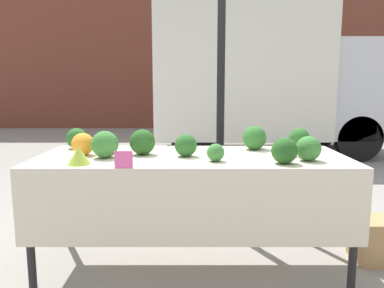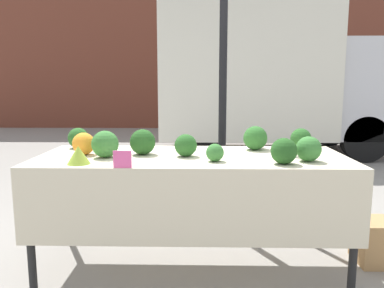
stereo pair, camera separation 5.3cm
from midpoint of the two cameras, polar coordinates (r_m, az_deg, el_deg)
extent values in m
plane|color=gray|center=(2.84, -0.57, -18.20)|extent=(40.00, 40.00, 0.00)
cube|color=brown|center=(11.88, -0.11, 17.11)|extent=(16.00, 0.60, 5.99)
cylinder|color=black|center=(3.34, 3.97, 10.12)|extent=(0.07, 0.07, 2.73)
cube|color=silver|center=(7.32, 6.79, 10.89)|extent=(3.02, 2.18, 2.41)
cube|color=silver|center=(7.84, 22.36, 7.69)|extent=(1.19, 2.01, 1.73)
cylinder|color=black|center=(7.03, 23.80, 0.76)|extent=(0.79, 0.22, 0.79)
cylinder|color=black|center=(8.68, 19.10, 2.43)|extent=(0.79, 0.22, 0.79)
cylinder|color=black|center=(6.43, 0.15, 0.83)|extent=(0.79, 0.22, 0.79)
cylinder|color=black|center=(8.20, 0.12, 2.58)|extent=(0.79, 0.22, 0.79)
cube|color=beige|center=(2.58, -0.59, -2.09)|extent=(2.11, 0.83, 0.03)
cube|color=beige|center=(2.24, -0.70, -10.13)|extent=(2.11, 0.01, 0.45)
cylinder|color=black|center=(2.56, -24.07, -12.45)|extent=(0.05, 0.05, 0.79)
cylinder|color=black|center=(2.54, 22.95, -12.57)|extent=(0.05, 0.05, 0.79)
cylinder|color=black|center=(3.19, -18.84, -7.98)|extent=(0.05, 0.05, 0.79)
cylinder|color=black|center=(3.17, 17.94, -8.02)|extent=(0.05, 0.05, 0.79)
sphere|color=orange|center=(2.69, -16.83, -0.02)|extent=(0.15, 0.15, 0.15)
cone|color=#93B238|center=(2.38, -17.49, -1.67)|extent=(0.14, 0.14, 0.11)
sphere|color=#23511E|center=(2.35, 13.27, -1.01)|extent=(0.16, 0.16, 0.16)
sphere|color=#23511E|center=(2.61, -8.15, 0.28)|extent=(0.18, 0.18, 0.18)
sphere|color=#285B23|center=(2.99, -17.65, 0.83)|extent=(0.16, 0.16, 0.16)
sphere|color=#285B23|center=(2.96, 15.55, 0.85)|extent=(0.16, 0.16, 0.16)
sphere|color=#2D6628|center=(2.83, 8.96, 0.93)|extent=(0.18, 0.18, 0.18)
sphere|color=#387533|center=(2.55, -13.72, -0.06)|extent=(0.18, 0.18, 0.18)
sphere|color=#387533|center=(2.48, 16.75, -0.66)|extent=(0.16, 0.16, 0.16)
sphere|color=#387533|center=(2.37, 2.97, -1.31)|extent=(0.11, 0.11, 0.11)
sphere|color=#285B23|center=(2.53, -1.56, -0.21)|extent=(0.15, 0.15, 0.15)
cube|color=#F45B9E|center=(2.21, -11.07, -2.35)|extent=(0.11, 0.01, 0.10)
camera|label=1|loc=(0.03, -90.60, -0.09)|focal=35.00mm
camera|label=2|loc=(0.03, 89.40, 0.09)|focal=35.00mm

